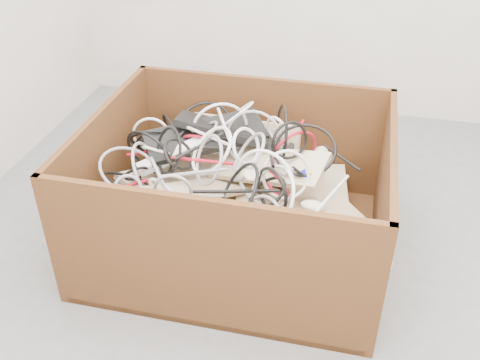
% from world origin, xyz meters
% --- Properties ---
extents(ground, '(3.00, 3.00, 0.00)m').
position_xyz_m(ground, '(0.00, 0.00, 0.00)').
color(ground, '#59595C').
rests_on(ground, ground).
extents(cardboard_box, '(1.10, 0.92, 0.54)m').
position_xyz_m(cardboard_box, '(-0.28, 0.17, 0.14)').
color(cardboard_box, '#3E210F').
rests_on(cardboard_box, ground).
extents(keyboard_pile, '(1.09, 0.74, 0.37)m').
position_xyz_m(keyboard_pile, '(-0.27, 0.22, 0.28)').
color(keyboard_pile, tan).
rests_on(keyboard_pile, cardboard_box).
extents(mice_scatter, '(0.76, 0.51, 0.21)m').
position_xyz_m(mice_scatter, '(-0.25, 0.12, 0.35)').
color(mice_scatter, beige).
rests_on(mice_scatter, keyboard_pile).
extents(power_strip_left, '(0.25, 0.20, 0.11)m').
position_xyz_m(power_strip_left, '(-0.54, 0.19, 0.37)').
color(power_strip_left, white).
rests_on(power_strip_left, keyboard_pile).
extents(power_strip_right, '(0.27, 0.10, 0.09)m').
position_xyz_m(power_strip_right, '(-0.58, -0.07, 0.32)').
color(power_strip_right, white).
rests_on(power_strip_right, keyboard_pile).
extents(vga_plug, '(0.06, 0.06, 0.03)m').
position_xyz_m(vga_plug, '(-0.01, 0.17, 0.37)').
color(vga_plug, '#0F0DC3').
rests_on(vga_plug, keyboard_pile).
extents(cable_tangle, '(0.99, 0.84, 0.41)m').
position_xyz_m(cable_tangle, '(-0.35, 0.17, 0.40)').
color(cable_tangle, silver).
rests_on(cable_tangle, keyboard_pile).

